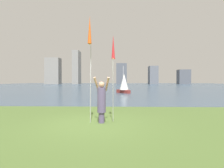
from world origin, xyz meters
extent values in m
cube|color=#384C60|center=(0.00, 62.50, -0.06)|extent=(120.00, 115.00, 0.12)
cube|color=#263316|center=(0.00, 5.00, -0.02)|extent=(120.00, 0.70, 0.02)
cylinder|color=#594C72|center=(0.31, 0.20, 0.21)|extent=(0.24, 0.24, 0.43)
cylinder|color=#594C72|center=(0.31, 0.20, 0.93)|extent=(0.34, 0.34, 1.02)
sphere|color=tan|center=(0.31, 0.20, 1.56)|extent=(0.25, 0.25, 0.25)
cylinder|color=tan|center=(0.09, 0.34, 1.59)|extent=(0.25, 0.39, 0.58)
cylinder|color=tan|center=(0.53, 0.34, 1.59)|extent=(0.25, 0.39, 0.58)
cylinder|color=#B2B2B7|center=(-0.16, 0.33, 1.60)|extent=(0.02, 0.22, 3.20)
cone|color=#F25919|center=(-0.16, 0.11, 3.77)|extent=(0.16, 0.23, 1.14)
sphere|color=yellow|center=(-0.16, 0.14, 3.21)|extent=(0.06, 0.06, 0.06)
cylinder|color=#B2B2B7|center=(0.77, 0.33, 1.33)|extent=(0.02, 0.31, 2.65)
cone|color=red|center=(0.77, 0.67, 3.17)|extent=(0.16, 0.27, 1.04)
sphere|color=yellow|center=(0.77, 0.62, 2.66)|extent=(0.06, 0.06, 0.06)
cube|color=#33384C|center=(0.17, 1.59, 0.11)|extent=(0.21, 0.19, 0.22)
cube|color=maroon|center=(1.66, 18.80, 0.23)|extent=(1.94, 2.26, 0.46)
cylinder|color=silver|center=(1.66, 18.80, 2.10)|extent=(0.07, 0.07, 3.29)
cone|color=white|center=(1.78, 18.66, 1.56)|extent=(1.72, 1.72, 2.20)
cube|color=gray|center=(-32.32, 87.76, 6.60)|extent=(7.12, 5.49, 13.20)
cube|color=gray|center=(-20.61, 89.57, 8.47)|extent=(3.19, 7.71, 16.95)
cube|color=#565B66|center=(2.51, 88.12, 5.14)|extent=(5.14, 7.00, 10.28)
cube|color=slate|center=(18.45, 88.34, 4.50)|extent=(4.20, 6.27, 8.99)
cube|color=#565B66|center=(34.64, 91.08, 3.68)|extent=(5.82, 5.04, 7.36)
camera|label=1|loc=(1.00, -7.46, 1.73)|focal=30.28mm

